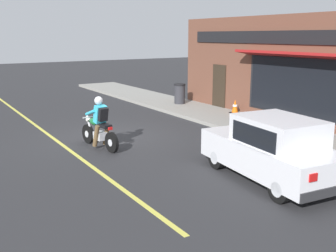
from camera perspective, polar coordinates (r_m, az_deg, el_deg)
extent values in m
plane|color=#2B2B2D|center=(13.59, -7.77, -1.69)|extent=(80.00, 80.00, 0.00)
cube|color=gray|center=(18.60, 2.62, 2.63)|extent=(2.60, 22.00, 0.14)
cube|color=#D1C64C|center=(15.79, -18.32, -0.15)|extent=(0.12, 19.80, 0.01)
cube|color=brown|center=(16.38, 15.31, 7.94)|extent=(0.50, 11.38, 4.20)
cube|color=black|center=(15.31, 18.42, 5.33)|extent=(0.04, 4.78, 2.10)
cube|color=black|center=(15.32, 18.46, 5.34)|extent=(0.02, 5.01, 2.20)
cube|color=#2D2319|center=(18.56, 7.41, 5.57)|extent=(0.04, 0.90, 2.10)
cube|color=maroon|center=(14.95, 17.94, 9.83)|extent=(0.81, 5.46, 0.24)
cube|color=black|center=(16.12, 14.89, 12.34)|extent=(0.06, 9.67, 0.50)
cylinder|color=black|center=(12.99, -11.51, -1.11)|extent=(0.19, 0.63, 0.62)
cylinder|color=silver|center=(12.99, -11.51, -1.11)|extent=(0.15, 0.23, 0.22)
cylinder|color=black|center=(11.82, -8.18, -2.39)|extent=(0.19, 0.63, 0.62)
cylinder|color=silver|center=(11.82, -8.18, -2.39)|extent=(0.15, 0.23, 0.22)
cube|color=silver|center=(12.33, -9.82, -1.41)|extent=(0.33, 0.44, 0.24)
ellipsoid|color=#196B33|center=(12.45, -10.49, 0.64)|extent=(0.37, 0.56, 0.24)
cube|color=black|center=(12.05, -9.33, 0.09)|extent=(0.34, 0.59, 0.10)
cylinder|color=silver|center=(12.83, -11.36, 0.17)|extent=(0.12, 0.33, 0.68)
cylinder|color=silver|center=(12.67, -11.14, 1.31)|extent=(0.56, 0.12, 0.04)
sphere|color=silver|center=(12.84, -11.50, 0.90)|extent=(0.16, 0.16, 0.16)
cylinder|color=silver|center=(12.11, -8.18, -2.11)|extent=(0.16, 0.56, 0.08)
cube|color=red|center=(11.75, -8.38, -0.36)|extent=(0.13, 0.08, 0.08)
cylinder|color=brown|center=(12.18, -10.38, -1.43)|extent=(0.19, 0.37, 0.71)
cylinder|color=brown|center=(12.36, -8.95, -1.16)|extent=(0.19, 0.37, 0.71)
cube|color=#33B2D1|center=(12.14, -9.82, 1.70)|extent=(0.38, 0.37, 0.57)
cylinder|color=#33B2D1|center=(12.24, -11.21, 1.93)|extent=(0.16, 0.53, 0.26)
cylinder|color=#33B2D1|center=(12.43, -9.61, 2.17)|extent=(0.16, 0.53, 0.26)
sphere|color=silver|center=(12.12, -10.05, 3.65)|extent=(0.26, 0.26, 0.26)
cube|color=black|center=(12.00, -9.43, 1.68)|extent=(0.31, 0.28, 0.42)
cylinder|color=black|center=(10.40, 7.12, -4.56)|extent=(0.25, 0.62, 0.60)
cylinder|color=silver|center=(10.40, 7.12, -4.56)|extent=(0.24, 0.35, 0.33)
cylinder|color=black|center=(11.22, 13.31, -3.50)|extent=(0.25, 0.62, 0.60)
cylinder|color=silver|center=(11.22, 13.31, -3.50)|extent=(0.24, 0.35, 0.33)
cylinder|color=black|center=(8.61, 15.91, -8.77)|extent=(0.25, 0.62, 0.60)
cylinder|color=silver|center=(8.61, 15.91, -8.77)|extent=(0.24, 0.35, 0.33)
cylinder|color=black|center=(9.59, 22.42, -7.02)|extent=(0.25, 0.62, 0.60)
cylinder|color=silver|center=(9.59, 22.42, -7.02)|extent=(0.24, 0.35, 0.33)
cube|color=silver|center=(9.81, 14.54, -4.13)|extent=(2.04, 3.86, 0.70)
cube|color=silver|center=(9.47, 15.73, -0.81)|extent=(1.64, 2.05, 0.66)
cube|color=black|center=(10.12, 12.47, -0.03)|extent=(1.36, 0.49, 0.51)
cube|color=black|center=(9.01, 12.26, -1.43)|extent=(0.20, 1.51, 0.46)
cube|color=black|center=(9.96, 18.85, -0.47)|extent=(0.20, 1.51, 0.46)
cube|color=silver|center=(10.93, 6.23, -1.38)|extent=(0.24, 0.07, 0.14)
cube|color=red|center=(8.16, 20.32, -7.02)|extent=(0.20, 0.06, 0.16)
cube|color=silver|center=(11.49, 10.54, -0.81)|extent=(0.24, 0.07, 0.14)
cube|color=#28282B|center=(11.27, 8.46, -2.94)|extent=(1.61, 0.30, 0.20)
cube|color=#28282B|center=(8.67, 22.33, -8.77)|extent=(1.61, 0.30, 0.20)
cube|color=black|center=(17.21, 9.67, 1.91)|extent=(0.36, 0.36, 0.04)
cone|color=orange|center=(17.15, 9.70, 2.89)|extent=(0.28, 0.28, 0.56)
cylinder|color=white|center=(17.15, 9.71, 2.96)|extent=(0.20, 0.20, 0.08)
cylinder|color=#2D2D33|center=(19.35, 1.71, 4.60)|extent=(0.52, 0.52, 0.90)
cylinder|color=black|center=(19.28, 1.72, 6.04)|extent=(0.56, 0.56, 0.08)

